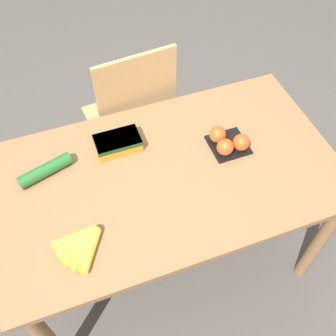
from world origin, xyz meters
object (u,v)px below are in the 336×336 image
at_px(carrot_bag, 118,142).
at_px(cucumber_near, 45,170).
at_px(chair, 133,121).
at_px(tomato_pack, 228,142).
at_px(banana_bunch, 82,244).

bearing_deg(carrot_bag, cucumber_near, -173.22).
bearing_deg(chair, carrot_bag, 62.00).
distance_m(chair, cucumber_near, 0.67).
height_order(chair, tomato_pack, chair).
height_order(chair, banana_bunch, chair).
bearing_deg(carrot_bag, banana_bunch, -121.29).
bearing_deg(chair, cucumber_near, 36.04).
height_order(chair, cucumber_near, chair).
distance_m(chair, banana_bunch, 0.90).
xyz_separation_m(tomato_pack, cucumber_near, (-0.73, 0.12, -0.01)).
bearing_deg(tomato_pack, carrot_bag, 159.55).
xyz_separation_m(chair, banana_bunch, (-0.40, -0.76, 0.27)).
height_order(banana_bunch, cucumber_near, cucumber_near).
bearing_deg(cucumber_near, carrot_bag, 6.78).
bearing_deg(banana_bunch, cucumber_near, 100.30).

